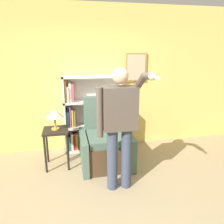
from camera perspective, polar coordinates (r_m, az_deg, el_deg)
ground_plane at (r=3.03m, az=-1.00°, el=-24.62°), size 14.00×14.00×0.00m
wall_back at (r=4.35m, az=-5.99°, el=8.42°), size 8.00×0.11×2.80m
bookcase at (r=4.33m, az=-6.36°, el=-0.79°), size 1.12×0.28×1.50m
armchair at (r=3.90m, az=-1.77°, el=-8.26°), size 0.87×0.86×1.17m
person_standing at (r=2.97m, az=2.04°, el=-2.75°), size 0.61×0.78×1.76m
side_table at (r=3.84m, az=-14.38°, el=-6.35°), size 0.42×0.42×0.68m
table_lamp at (r=3.71m, az=-14.82°, el=-0.46°), size 0.29×0.29×0.36m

